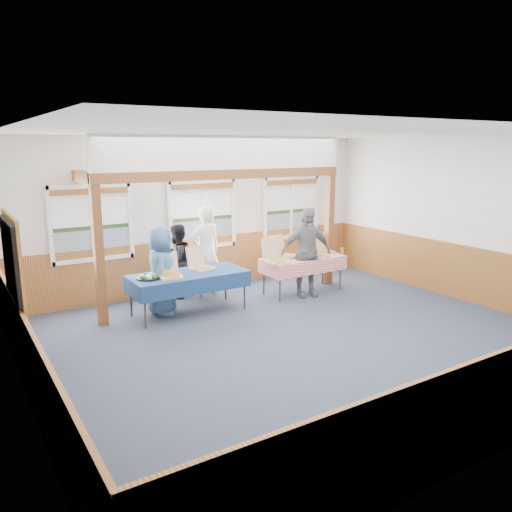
% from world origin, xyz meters
% --- Properties ---
extents(floor, '(8.00, 8.00, 0.00)m').
position_xyz_m(floor, '(0.00, 0.00, 0.00)').
color(floor, '#283242').
rests_on(floor, ground).
extents(ceiling, '(8.00, 8.00, 0.00)m').
position_xyz_m(ceiling, '(0.00, 0.00, 3.20)').
color(ceiling, white).
rests_on(ceiling, wall_back).
extents(wall_back, '(8.00, 0.00, 8.00)m').
position_xyz_m(wall_back, '(0.00, 3.50, 1.60)').
color(wall_back, silver).
rests_on(wall_back, floor).
extents(wall_left, '(0.00, 8.00, 8.00)m').
position_xyz_m(wall_left, '(-4.00, 0.00, 1.60)').
color(wall_left, silver).
rests_on(wall_left, floor).
extents(wall_right, '(0.00, 8.00, 8.00)m').
position_xyz_m(wall_right, '(4.00, 0.00, 1.60)').
color(wall_right, silver).
rests_on(wall_right, floor).
extents(wainscot_back, '(7.98, 0.05, 1.10)m').
position_xyz_m(wainscot_back, '(0.00, 3.48, 0.55)').
color(wainscot_back, brown).
rests_on(wainscot_back, floor).
extents(wainscot_front, '(7.98, 0.05, 1.10)m').
position_xyz_m(wainscot_front, '(0.00, -3.48, 0.55)').
color(wainscot_front, brown).
rests_on(wainscot_front, floor).
extents(wainscot_left, '(0.05, 6.98, 1.10)m').
position_xyz_m(wainscot_left, '(-3.98, 0.00, 0.55)').
color(wainscot_left, brown).
rests_on(wainscot_left, floor).
extents(wainscot_right, '(0.05, 6.98, 1.10)m').
position_xyz_m(wainscot_right, '(3.98, 0.00, 0.55)').
color(wainscot_right, brown).
rests_on(wainscot_right, floor).
extents(cased_opening, '(0.06, 1.30, 2.10)m').
position_xyz_m(cased_opening, '(-3.96, 0.90, 1.05)').
color(cased_opening, '#303030').
rests_on(cased_opening, wall_left).
extents(window_left, '(1.56, 0.10, 1.46)m').
position_xyz_m(window_left, '(-2.30, 3.46, 1.68)').
color(window_left, white).
rests_on(window_left, wall_back).
extents(window_mid, '(1.56, 0.10, 1.46)m').
position_xyz_m(window_mid, '(0.00, 3.46, 1.68)').
color(window_mid, white).
rests_on(window_mid, wall_back).
extents(window_right, '(1.56, 0.10, 1.46)m').
position_xyz_m(window_right, '(2.30, 3.46, 1.68)').
color(window_right, white).
rests_on(window_right, wall_back).
extents(post_left, '(0.15, 0.15, 2.40)m').
position_xyz_m(post_left, '(-2.50, 2.30, 1.20)').
color(post_left, '#5C3614').
rests_on(post_left, floor).
extents(post_right, '(0.15, 0.15, 2.40)m').
position_xyz_m(post_right, '(2.50, 2.30, 1.20)').
color(post_right, '#5C3614').
rests_on(post_right, floor).
extents(cross_beam, '(5.15, 0.18, 0.18)m').
position_xyz_m(cross_beam, '(0.00, 2.30, 2.49)').
color(cross_beam, '#5C3614').
rests_on(cross_beam, post_left).
extents(table_left, '(2.20, 1.15, 0.76)m').
position_xyz_m(table_left, '(-0.99, 2.08, 0.71)').
color(table_left, '#303030').
rests_on(table_left, floor).
extents(table_right, '(1.87, 1.18, 0.76)m').
position_xyz_m(table_right, '(1.59, 2.03, 0.70)').
color(table_right, '#303030').
rests_on(table_right, floor).
extents(pizza_box_a, '(0.44, 0.52, 0.42)m').
position_xyz_m(pizza_box_a, '(-1.38, 1.97, 0.82)').
color(pizza_box_a, '#D0B78A').
rests_on(pizza_box_a, table_left).
extents(pizza_box_b, '(0.46, 0.53, 0.41)m').
position_xyz_m(pizza_box_b, '(-0.65, 2.24, 0.82)').
color(pizza_box_b, '#D0B78A').
rests_on(pizza_box_b, table_left).
extents(pizza_box_c, '(0.46, 0.54, 0.46)m').
position_xyz_m(pizza_box_c, '(0.84, 1.94, 0.83)').
color(pizza_box_c, '#D0B78A').
rests_on(pizza_box_c, table_right).
extents(pizza_box_d, '(0.49, 0.56, 0.44)m').
position_xyz_m(pizza_box_d, '(1.23, 2.23, 0.82)').
color(pizza_box_d, '#D0B78A').
rests_on(pizza_box_d, table_right).
extents(pizza_box_e, '(0.46, 0.54, 0.46)m').
position_xyz_m(pizza_box_e, '(1.84, 1.96, 0.83)').
color(pizza_box_e, '#D0B78A').
rests_on(pizza_box_e, table_right).
extents(pizza_box_f, '(0.43, 0.50, 0.40)m').
position_xyz_m(pizza_box_f, '(2.25, 2.18, 0.82)').
color(pizza_box_f, '#D0B78A').
rests_on(pizza_box_f, table_right).
extents(veggie_tray, '(0.41, 0.41, 0.09)m').
position_xyz_m(veggie_tray, '(-1.74, 2.08, 0.79)').
color(veggie_tray, black).
rests_on(veggie_tray, table_left).
extents(drink_glass, '(0.07, 0.07, 0.15)m').
position_xyz_m(drink_glass, '(2.44, 1.78, 0.83)').
color(drink_glass, '#9F631A').
rests_on(drink_glass, table_right).
extents(woman_white, '(0.71, 0.50, 1.84)m').
position_xyz_m(woman_white, '(-0.21, 2.93, 0.92)').
color(woman_white, white).
rests_on(woman_white, floor).
extents(woman_black, '(0.90, 0.83, 1.50)m').
position_xyz_m(woman_black, '(-0.76, 3.10, 0.75)').
color(woman_black, black).
rests_on(woman_black, floor).
extents(man_blue, '(0.77, 0.92, 1.62)m').
position_xyz_m(man_blue, '(-1.42, 2.31, 0.81)').
color(man_blue, '#3A6291').
rests_on(man_blue, floor).
extents(person_grey, '(1.14, 0.70, 1.82)m').
position_xyz_m(person_grey, '(1.50, 1.82, 0.91)').
color(person_grey, slate).
rests_on(person_grey, floor).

